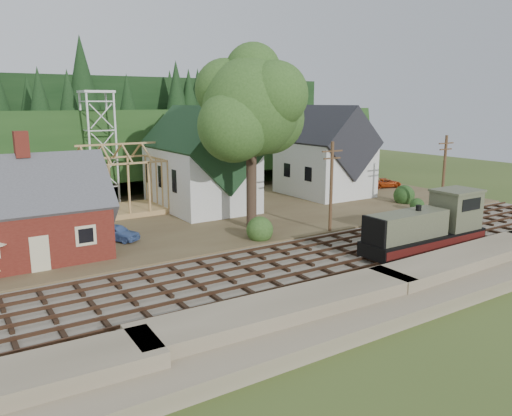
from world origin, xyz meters
TOP-DOWN VIEW (x-y plane):
  - ground at (0.00, 0.00)m, footprint 140.00×140.00m
  - embankment at (0.00, -8.50)m, footprint 64.00×5.00m
  - railroad_bed at (0.00, 0.00)m, footprint 64.00×11.00m
  - village_flat at (0.00, 18.00)m, footprint 64.00×26.00m
  - hillside at (0.00, 42.00)m, footprint 70.00×28.96m
  - ridge at (0.00, 58.00)m, footprint 80.00×20.00m
  - depot at (-16.00, 11.00)m, footprint 10.80×7.41m
  - church at (2.00, 19.68)m, footprint 8.40×15.17m
  - farmhouse at (18.00, 19.00)m, footprint 8.40×10.80m
  - timber_frame at (-6.00, 22.00)m, footprint 8.20×6.20m
  - lattice_tower at (-6.00, 28.00)m, footprint 3.20×3.20m
  - big_tree at (2.17, 10.08)m, footprint 10.90×8.40m
  - telegraph_pole_near at (7.00, 5.20)m, footprint 2.20×0.28m
  - telegraph_pole_far at (22.00, 5.20)m, footprint 2.20×0.28m
  - locomotive at (9.59, -3.00)m, footprint 11.05×2.76m
  - car_blue at (-9.49, 12.23)m, footprint 3.58×4.10m
  - car_red at (28.00, 18.43)m, footprint 4.69×2.98m

SIDE VIEW (x-z plane):
  - ground at x=0.00m, z-range 0.00..0.00m
  - embankment at x=0.00m, z-range -0.80..0.80m
  - hillside at x=0.00m, z-range -6.37..6.37m
  - ridge at x=0.00m, z-range -6.00..6.00m
  - railroad_bed at x=0.00m, z-range 0.00..0.16m
  - village_flat at x=0.00m, z-range 0.00..0.30m
  - car_red at x=28.00m, z-range 0.30..1.51m
  - car_blue at x=-9.49m, z-range 0.30..1.64m
  - locomotive at x=9.59m, z-range -0.23..4.22m
  - depot at x=-16.00m, z-range -1.29..7.71m
  - timber_frame at x=-6.00m, z-range -0.23..6.76m
  - telegraph_pole_near at x=7.00m, z-range 0.25..8.25m
  - telegraph_pole_far at x=22.00m, z-range 0.25..8.25m
  - farmhouse at x=18.00m, z-range -0.43..10.17m
  - church at x=2.00m, z-range -1.32..11.68m
  - lattice_tower at x=-6.00m, z-range 3.97..16.10m
  - big_tree at x=2.17m, z-range 2.87..17.57m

